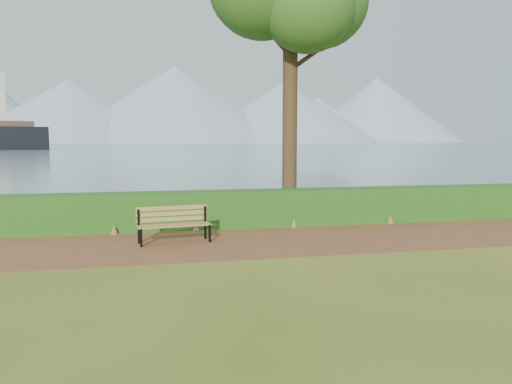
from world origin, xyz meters
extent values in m
plane|color=#4B5F1B|center=(0.00, 0.00, 0.00)|extent=(140.00, 140.00, 0.00)
cube|color=brown|center=(0.00, 0.30, 0.01)|extent=(40.00, 3.40, 0.01)
cube|color=#1A4413|center=(0.00, 2.60, 0.50)|extent=(32.00, 0.85, 1.00)
cube|color=#496675|center=(0.00, 260.00, 0.01)|extent=(700.00, 510.00, 0.00)
cone|color=#849CB0|center=(-60.00, 395.00, 24.00)|extent=(160.00, 160.00, 48.00)
cone|color=#849CB0|center=(20.00, 405.00, 31.00)|extent=(190.00, 190.00, 62.00)
cone|color=#849CB0|center=(110.00, 400.00, 25.00)|extent=(170.00, 170.00, 50.00)
cone|color=#849CB0|center=(200.00, 410.00, 29.00)|extent=(150.00, 150.00, 58.00)
cone|color=#849CB0|center=(-10.00, 430.00, 17.50)|extent=(120.00, 120.00, 35.00)
cone|color=#849CB0|center=(150.00, 425.00, 20.00)|extent=(130.00, 130.00, 40.00)
cube|color=black|center=(-2.50, 0.29, 0.21)|extent=(0.05, 0.06, 0.43)
cube|color=black|center=(-2.56, 0.70, 0.41)|extent=(0.05, 0.06, 0.81)
cube|color=black|center=(-2.53, 0.49, 0.40)|extent=(0.12, 0.49, 0.05)
cube|color=black|center=(-0.93, 0.51, 0.21)|extent=(0.05, 0.06, 0.43)
cube|color=black|center=(-0.98, 0.92, 0.41)|extent=(0.05, 0.06, 0.81)
cube|color=black|center=(-0.96, 0.71, 0.40)|extent=(0.12, 0.49, 0.05)
cube|color=#A67540|center=(-1.72, 0.42, 0.43)|extent=(1.70, 0.32, 0.03)
cube|color=#A67540|center=(-1.73, 0.54, 0.43)|extent=(1.70, 0.32, 0.03)
cube|color=#A67540|center=(-1.75, 0.66, 0.43)|extent=(1.70, 0.32, 0.03)
cube|color=#A67540|center=(-1.77, 0.78, 0.43)|extent=(1.70, 0.32, 0.03)
cube|color=#A67540|center=(-1.78, 0.84, 0.54)|extent=(1.69, 0.28, 0.10)
cube|color=#A67540|center=(-1.78, 0.84, 0.67)|extent=(1.69, 0.28, 0.10)
cube|color=#A67540|center=(-1.78, 0.84, 0.80)|extent=(1.69, 0.28, 0.10)
cylinder|color=#312214|center=(1.80, 3.22, 3.91)|extent=(0.43, 0.43, 7.83)
sphere|color=#23541C|center=(2.80, 3.47, 6.52)|extent=(2.83, 2.83, 2.83)
sphere|color=#23541C|center=(2.06, 2.44, 6.09)|extent=(2.61, 2.61, 2.61)
cylinder|color=#312214|center=(2.29, 3.22, 4.78)|extent=(1.14, 0.13, 0.86)
cylinder|color=#312214|center=(1.36, 3.33, 5.33)|extent=(0.89, 0.41, 0.78)
camera|label=1|loc=(-2.31, -11.04, 2.42)|focal=35.00mm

